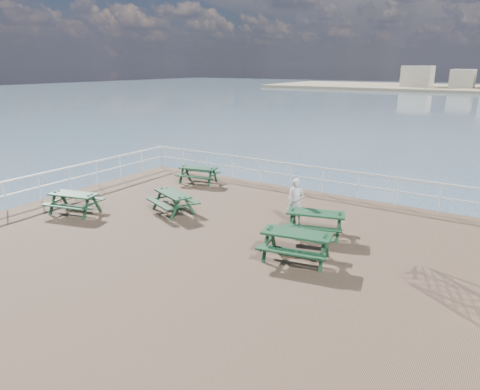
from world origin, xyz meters
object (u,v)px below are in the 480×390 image
picnic_table_d (74,199)px  picnic_table_e (297,240)px  picnic_table_a (198,172)px  picnic_table_b (173,198)px  picnic_table_c (316,218)px  person (296,202)px

picnic_table_d → picnic_table_e: size_ratio=0.95×
picnic_table_a → picnic_table_b: bearing=-77.2°
picnic_table_c → picnic_table_e: bearing=-97.5°
picnic_table_d → person: bearing=10.8°
picnic_table_d → picnic_table_a: bearing=64.3°
picnic_table_c → person: size_ratio=1.32×
picnic_table_a → picnic_table_e: size_ratio=0.91×
picnic_table_a → picnic_table_d: 5.75m
picnic_table_c → picnic_table_d: 8.48m
picnic_table_b → person: bearing=38.3°
picnic_table_e → person: (-1.20, 2.46, 0.20)m
picnic_table_d → picnic_table_c: bearing=4.9°
picnic_table_a → picnic_table_b: size_ratio=0.93×
picnic_table_e → picnic_table_b: bearing=156.9°
picnic_table_a → picnic_table_b: (1.69, -3.63, 0.00)m
picnic_table_c → picnic_table_a: bearing=141.7°
picnic_table_a → picnic_table_e: picnic_table_e is taller
picnic_table_c → picnic_table_e: size_ratio=0.98×
picnic_table_b → picnic_table_c: picnic_table_c is taller
person → picnic_table_d: bearing=-167.0°
picnic_table_b → picnic_table_e: 5.55m
picnic_table_a → picnic_table_d: bearing=-114.0°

